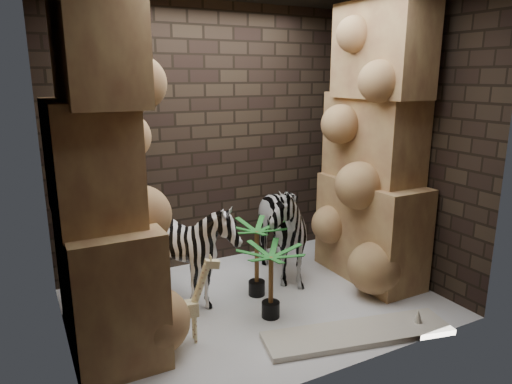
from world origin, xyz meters
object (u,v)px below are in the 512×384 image
zebra_left (191,258)px  palm_front (257,259)px  zebra_right (272,219)px  giraffe_toy (182,301)px  palm_back (271,282)px  surfboard (358,333)px

zebra_left → palm_front: 0.68m
zebra_left → zebra_right: bearing=31.1°
zebra_right → giraffe_toy: (-1.34, -0.83, -0.28)m
palm_back → zebra_right: bearing=59.5°
zebra_right → zebra_left: (-1.04, -0.24, -0.18)m
zebra_right → surfboard: 1.58m
zebra_right → palm_front: size_ratio=1.70×
palm_front → palm_back: bearing=-101.7°
palm_front → zebra_right: bearing=42.1°
palm_front → surfboard: 1.24m
zebra_left → palm_front: bearing=9.4°
zebra_right → giraffe_toy: size_ratio=1.72×
giraffe_toy → palm_back: (0.87, 0.03, -0.04)m
zebra_right → surfboard: bearing=-82.0°
palm_back → palm_front: bearing=78.3°
zebra_right → palm_front: zebra_right is taller
zebra_left → surfboard: (1.08, -1.21, -0.47)m
zebra_left → giraffe_toy: 0.68m
palm_front → palm_back: size_ratio=1.13×
zebra_left → giraffe_toy: size_ratio=1.40×
zebra_right → palm_front: (-0.38, -0.34, -0.28)m
surfboard → zebra_left: bearing=144.7°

